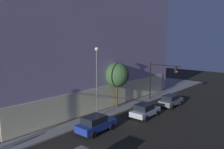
% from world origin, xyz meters
% --- Properties ---
extents(modern_building, '(31.91, 32.32, 20.34)m').
position_xyz_m(modern_building, '(12.13, 23.52, 10.11)').
color(modern_building, '#4C4C51').
rests_on(modern_building, ground).
extents(traffic_light_far_corner, '(0.47, 4.89, 5.74)m').
position_xyz_m(traffic_light_far_corner, '(19.92, 4.34, 4.09)').
color(traffic_light_far_corner, black).
rests_on(traffic_light_far_corner, sidewalk_corner).
extents(street_lamp_sidewalk, '(0.44, 0.44, 8.28)m').
position_xyz_m(street_lamp_sidewalk, '(8.57, 6.17, 5.32)').
color(street_lamp_sidewalk, '#5A5A5A').
rests_on(street_lamp_sidewalk, sidewalk_corner).
extents(sidewalk_tree, '(3.36, 3.36, 6.14)m').
position_xyz_m(sidewalk_tree, '(13.19, 7.06, 4.60)').
color(sidewalk_tree, '#49331E').
rests_on(sidewalk_tree, sidewalk_corner).
extents(car_blue, '(4.38, 2.19, 1.70)m').
position_xyz_m(car_blue, '(5.50, 3.25, 0.86)').
color(car_blue, navy).
rests_on(car_blue, ground).
extents(car_silver, '(4.21, 2.17, 1.64)m').
position_xyz_m(car_silver, '(12.58, 2.04, 0.83)').
color(car_silver, '#B7BABF').
rests_on(car_silver, ground).
extents(car_grey, '(4.15, 2.01, 1.62)m').
position_xyz_m(car_grey, '(18.80, 1.82, 0.83)').
color(car_grey, slate).
rests_on(car_grey, ground).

